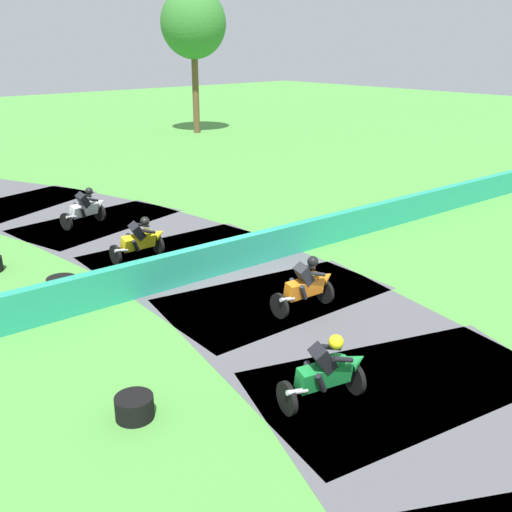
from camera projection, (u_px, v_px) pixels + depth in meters
name	position (u px, v px, depth m)	size (l,w,h in m)	color
ground_plane	(225.00, 272.00, 16.36)	(120.00, 120.00, 0.00)	#4C933D
track_asphalt	(183.00, 283.00, 15.56)	(10.92, 35.03, 0.01)	#515156
safety_barrier	(347.00, 224.00, 19.05)	(0.30, 22.71, 0.90)	#239375
motorcycle_lead_green	(328.00, 371.00, 10.19)	(1.70, 1.03, 1.43)	black
motorcycle_chase_orange	(307.00, 284.00, 13.80)	(1.70, 0.81, 1.43)	black
motorcycle_trailing_yellow	(141.00, 239.00, 17.05)	(1.69, 0.87, 1.42)	black
motorcycle_fourth_white	(86.00, 207.00, 20.29)	(1.71, 1.03, 1.43)	black
tire_stack_mid_a	(134.00, 407.00, 9.96)	(0.66, 0.66, 0.40)	black
tire_stack_mid_b	(63.00, 294.00, 13.95)	(0.68, 0.68, 0.80)	black
tree_far_left	(193.00, 24.00, 38.83)	(4.31, 4.31, 9.39)	brown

